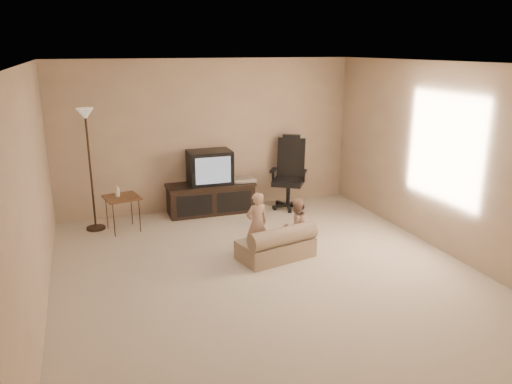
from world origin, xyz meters
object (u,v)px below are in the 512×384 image
side_table (121,198)px  floor_lamp (88,142)px  tv_stand (211,187)px  child_sofa (278,245)px  toddler_right (296,226)px  toddler_left (257,224)px  office_chair (289,182)px

side_table → floor_lamp: 0.93m
side_table → floor_lamp: (-0.40, 0.20, 0.82)m
tv_stand → floor_lamp: size_ratio=0.81×
floor_lamp → child_sofa: bearing=-41.6°
tv_stand → child_sofa: (0.34, -2.15, -0.25)m
toddler_right → child_sofa: bearing=8.6°
child_sofa → side_table: bearing=123.6°
toddler_right → toddler_left: bearing=-26.6°
floor_lamp → toddler_left: size_ratio=2.15×
side_table → floor_lamp: bearing=153.1°
floor_lamp → toddler_right: 3.25m
tv_stand → floor_lamp: bearing=-173.3°
office_chair → side_table: (-2.81, -0.23, 0.07)m
office_chair → floor_lamp: bearing=-146.0°
floor_lamp → child_sofa: floor_lamp is taller
toddler_left → toddler_right: (0.50, -0.14, -0.05)m
toddler_right → office_chair: bearing=-121.6°
floor_lamp → toddler_left: floor_lamp is taller
toddler_right → side_table: bearing=-49.1°
tv_stand → toddler_right: size_ratio=1.94×
tv_stand → toddler_right: (0.64, -2.04, -0.06)m
side_table → toddler_right: (2.11, -1.64, -0.13)m
tv_stand → floor_lamp: 2.08m
tv_stand → toddler_left: tv_stand is taller
office_chair → side_table: bearing=-141.9°
child_sofa → toddler_right: bearing=7.5°
child_sofa → toddler_left: 0.40m
office_chair → floor_lamp: size_ratio=0.68×
side_table → toddler_left: bearing=-43.2°
tv_stand → side_table: 1.52m
side_table → office_chair: bearing=4.7°
office_chair → child_sofa: office_chair is taller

